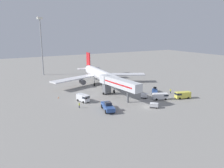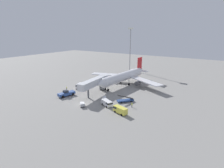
% 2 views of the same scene
% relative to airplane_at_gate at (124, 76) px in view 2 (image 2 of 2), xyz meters
% --- Properties ---
extents(ground_plane, '(300.00, 300.00, 0.00)m').
position_rel_airplane_at_gate_xyz_m(ground_plane, '(-0.01, -31.18, -4.37)').
color(ground_plane, gray).
extents(airplane_at_gate, '(41.17, 39.17, 12.20)m').
position_rel_airplane_at_gate_xyz_m(airplane_at_gate, '(0.00, 0.00, 0.00)').
color(airplane_at_gate, silver).
rests_on(airplane_at_gate, ground).
extents(jet_bridge, '(5.10, 19.02, 6.90)m').
position_rel_airplane_at_gate_xyz_m(jet_bridge, '(-3.44, -19.07, 0.77)').
color(jet_bridge, silver).
rests_on(jet_bridge, ground).
extents(pushback_tug, '(4.02, 7.50, 2.57)m').
position_rel_airplane_at_gate_xyz_m(pushback_tug, '(-11.84, -27.89, -3.19)').
color(pushback_tug, '#2D4C8E').
rests_on(pushback_tug, ground).
extents(belt_loader_truck, '(5.61, 6.17, 3.11)m').
position_rel_airplane_at_gate_xyz_m(belt_loader_truck, '(11.78, -20.17, -3.61)').
color(belt_loader_truck, '#2D4C8E').
rests_on(belt_loader_truck, ground).
extents(service_van_far_right, '(3.11, 4.89, 2.33)m').
position_rel_airplane_at_gate_xyz_m(service_van_far_right, '(-14.73, -16.88, -3.05)').
color(service_van_far_right, silver).
rests_on(service_van_far_right, ground).
extents(service_van_near_left, '(5.26, 3.86, 2.06)m').
position_rel_airplane_at_gate_xyz_m(service_van_near_left, '(8.21, -27.32, -3.19)').
color(service_van_near_left, white).
rests_on(service_van_near_left, ground).
extents(service_van_far_center, '(5.42, 3.25, 2.25)m').
position_rel_airplane_at_gate_xyz_m(service_van_far_center, '(15.23, -30.05, -3.09)').
color(service_van_far_center, '#E5DB4C').
rests_on(service_van_far_center, ground).
extents(baggage_cart_outer_left, '(2.33, 2.40, 1.58)m').
position_rel_airplane_at_gate_xyz_m(baggage_cart_outer_left, '(4.39, -23.49, -3.50)').
color(baggage_cart_outer_left, '#38383D').
rests_on(baggage_cart_outer_left, ground).
extents(baggage_cart_mid_left, '(2.73, 2.71, 1.39)m').
position_rel_airplane_at_gate_xyz_m(baggage_cart_mid_left, '(1.06, -32.52, -3.60)').
color(baggage_cart_mid_left, '#38383D').
rests_on(baggage_cart_mid_left, ground).
extents(ground_crew_worker_foreground, '(0.46, 0.46, 1.76)m').
position_rel_airplane_at_gate_xyz_m(ground_crew_worker_foreground, '(16.27, -23.51, -3.44)').
color(ground_crew_worker_foreground, '#1E2333').
rests_on(ground_crew_worker_foreground, ground).
extents(ground_crew_worker_midground, '(0.43, 0.43, 1.65)m').
position_rel_airplane_at_gate_xyz_m(ground_crew_worker_midground, '(-18.07, -21.87, -3.50)').
color(ground_crew_worker_midground, '#1E2333').
rests_on(ground_crew_worker_midground, ground).
extents(safety_cone_alpha, '(0.38, 0.38, 0.59)m').
position_rel_airplane_at_gate_xyz_m(safety_cone_alpha, '(-20.55, -9.39, -4.08)').
color(safety_cone_alpha, black).
rests_on(safety_cone_alpha, ground).
extents(apron_light_mast, '(2.40, 2.40, 28.45)m').
position_rel_airplane_at_gate_xyz_m(apron_light_mast, '(-15.10, 34.72, 15.06)').
color(apron_light_mast, '#93969B').
rests_on(apron_light_mast, ground).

